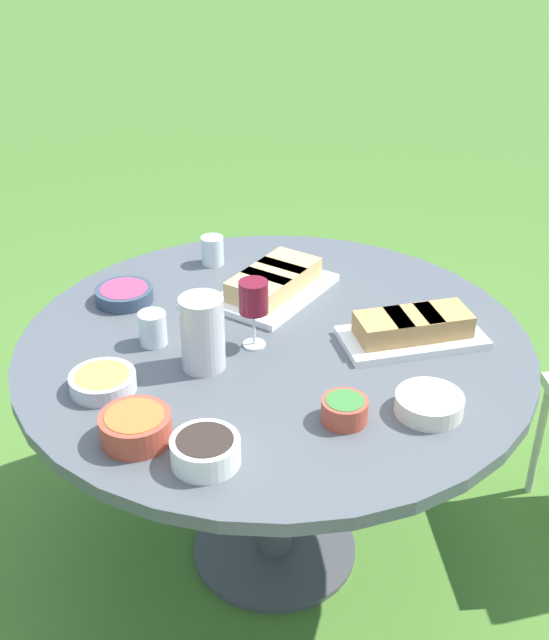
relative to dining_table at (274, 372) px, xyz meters
The scene contains 14 objects.
ground_plane 0.66m from the dining_table, ahead, with size 40.00×40.00×0.00m, color #4C7A2D.
dining_table is the anchor object (origin of this frame).
water_pitcher 0.29m from the dining_table, 33.50° to the left, with size 0.12×0.11×0.19m.
wine_glass 0.25m from the dining_table, 26.73° to the left, with size 0.08×0.08×0.19m.
platter_bread_main 0.39m from the dining_table, behind, with size 0.40×0.25×0.08m.
platter_charcuterie 0.29m from the dining_table, 91.78° to the right, with size 0.40×0.43×0.08m.
bowl_fries 0.49m from the dining_table, 27.07° to the left, with size 0.16×0.16×0.04m.
bowl_salad 0.41m from the dining_table, 112.10° to the left, with size 0.11×0.11×0.06m.
bowl_olives 0.53m from the dining_table, 71.74° to the left, with size 0.15×0.15×0.06m.
bowl_dip_red 0.50m from the dining_table, 28.52° to the right, with size 0.16×0.16×0.04m.
bowl_dip_cream 0.49m from the dining_table, 135.69° to the left, with size 0.16×0.16×0.05m.
bowl_roasted_veg 0.54m from the dining_table, 52.26° to the left, with size 0.16×0.16×0.07m.
cup_water_near 0.52m from the dining_table, 69.28° to the right, with size 0.07×0.07×0.09m.
cup_water_far 0.35m from the dining_table, ahead, with size 0.07×0.07×0.09m.
Camera 1 is at (0.06, 1.81, 1.87)m, focal length 45.00 mm.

